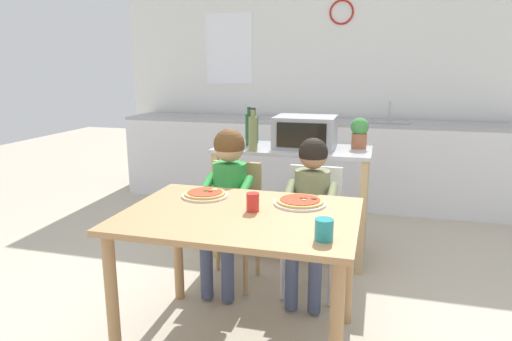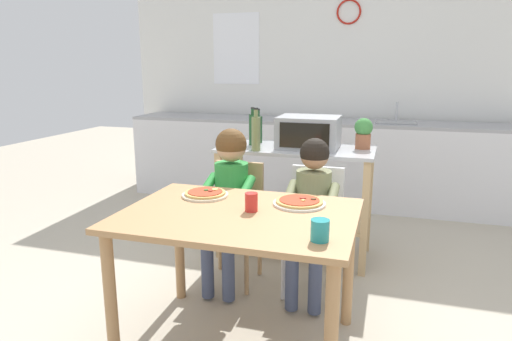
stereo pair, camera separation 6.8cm
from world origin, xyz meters
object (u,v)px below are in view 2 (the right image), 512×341
bottle_brown_beer (258,129)px  drinking_cup_teal (320,230)px  toaster_oven (309,132)px  kitchen_island_cart (296,184)px  dining_chair_left (235,213)px  bottle_slim_sauce (256,133)px  pizza_plate_white (299,202)px  drinking_cup_red (251,202)px  dining_table (239,233)px  potted_herb_plant (363,132)px  child_in_green_shirt (229,188)px  child_in_olive_shirt (312,201)px  dining_chair_right (314,221)px  bottle_dark_olive_oil (253,129)px  pizza_plate_cream (205,194)px  bottle_tall_green_wine (256,133)px

bottle_brown_beer → drinking_cup_teal: (0.77, -1.65, -0.18)m
toaster_oven → bottle_brown_beer: 0.45m
kitchen_island_cart → dining_chair_left: (-0.31, -0.54, -0.10)m
kitchen_island_cart → bottle_slim_sauce: (-0.25, -0.22, 0.41)m
pizza_plate_white → drinking_cup_red: size_ratio=2.94×
drinking_cup_teal → drinking_cup_red: drinking_cup_red is taller
drinking_cup_teal → kitchen_island_cart: bearing=105.6°
bottle_slim_sauce → drinking_cup_red: (0.28, -1.00, -0.20)m
dining_chair_left → dining_table: bearing=-68.9°
toaster_oven → potted_herb_plant: bearing=12.2°
dining_table → child_in_green_shirt: child_in_green_shirt is taller
child_in_green_shirt → child_in_olive_shirt: child_in_green_shirt is taller
dining_chair_right → potted_herb_plant: bearing=68.9°
bottle_dark_olive_oil → drinking_cup_red: bearing=-73.0°
dining_chair_left → pizza_plate_cream: dining_chair_left is taller
dining_table → drinking_cup_teal: (0.45, -0.26, 0.16)m
bottle_slim_sauce → dining_table: 1.12m
child_in_green_shirt → pizza_plate_cream: (0.00, -0.38, 0.06)m
child_in_olive_shirt → drinking_cup_teal: child_in_olive_shirt is taller
bottle_dark_olive_oil → drinking_cup_teal: 1.72m
bottle_slim_sauce → drinking_cup_teal: bottle_slim_sauce is taller
bottle_slim_sauce → dining_table: bearing=-77.8°
dining_table → pizza_plate_cream: (-0.28, 0.22, 0.12)m
dining_table → dining_chair_right: dining_chair_right is taller
bottle_dark_olive_oil → dining_chair_left: (0.05, -0.55, -0.50)m
kitchen_island_cart → bottle_brown_beer: 0.54m
child_in_olive_shirt → drinking_cup_teal: 0.89m
dining_chair_right → drinking_cup_teal: 1.05m
dining_table → potted_herb_plant: bearing=69.4°
dining_chair_left → bottle_dark_olive_oil: bearing=94.7°
child_in_green_shirt → drinking_cup_teal: 1.13m
bottle_slim_sauce → dining_chair_right: bearing=-32.6°
dining_table → pizza_plate_white: pizza_plate_white is taller
bottle_tall_green_wine → child_in_olive_shirt: bottle_tall_green_wine is taller
bottle_dark_olive_oil → drinking_cup_red: bottle_dark_olive_oil is taller
potted_herb_plant → child_in_green_shirt: bearing=-136.3°
potted_herb_plant → kitchen_island_cart: bearing=-168.6°
child_in_green_shirt → pizza_plate_white: 0.67m
bottle_tall_green_wine → pizza_plate_cream: bearing=-91.3°
toaster_oven → potted_herb_plant: toaster_oven is taller
toaster_oven → child_in_olive_shirt: (0.15, -0.67, -0.33)m
child_in_olive_shirt → bottle_brown_beer: bearing=126.5°
bottle_brown_beer → bottle_dark_olive_oil: 0.12m
potted_herb_plant → dining_chair_right: size_ratio=0.28×
bottle_slim_sauce → dining_chair_left: size_ratio=0.38×
bottle_dark_olive_oil → bottle_slim_sauce: bearing=-67.1°
toaster_oven → bottle_brown_beer: bottle_brown_beer is taller
bottle_slim_sauce → potted_herb_plant: (0.74, 0.31, -0.01)m
potted_herb_plant → child_in_green_shirt: 1.13m
bottle_dark_olive_oil → pizza_plate_white: 1.23m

